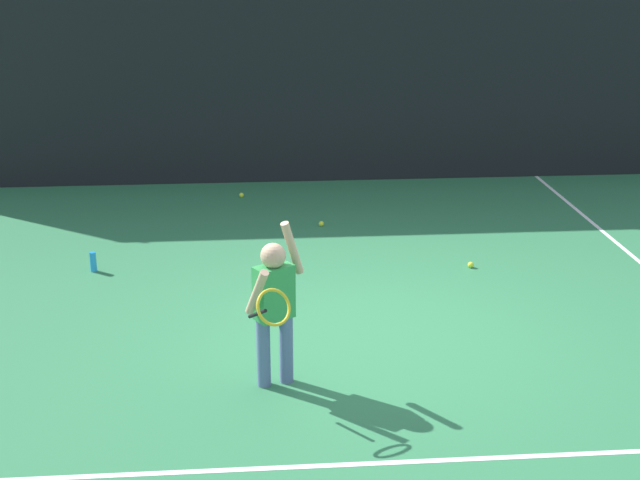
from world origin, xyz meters
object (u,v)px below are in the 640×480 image
object	(u,v)px
tennis_player	(274,302)
water_bottle	(93,262)
tennis_ball_0	(241,195)
tennis_ball_1	(321,224)
tennis_ball_2	(471,265)

from	to	relation	value
tennis_player	water_bottle	world-z (taller)	tennis_player
tennis_ball_0	tennis_ball_1	world-z (taller)	same
tennis_player	water_bottle	size ratio (longest dim) A/B	6.14
water_bottle	tennis_ball_1	world-z (taller)	water_bottle
tennis_player	tennis_ball_2	xyz separation A→B (m)	(2.22, 2.47, -0.69)
tennis_ball_1	tennis_ball_2	bearing A→B (deg)	-46.00
tennis_ball_1	tennis_ball_0	bearing A→B (deg)	126.39
tennis_player	tennis_ball_1	xyz separation A→B (m)	(0.70, 4.04, -0.69)
water_bottle	tennis_ball_2	bearing A→B (deg)	-3.00
tennis_ball_0	tennis_player	bearing A→B (deg)	-86.75
tennis_ball_1	water_bottle	bearing A→B (deg)	-152.33
tennis_ball_0	tennis_ball_1	bearing A→B (deg)	-53.61
tennis_player	tennis_ball_1	bearing A→B (deg)	47.91
tennis_ball_0	tennis_ball_1	size ratio (longest dim) A/B	1.00
water_bottle	tennis_ball_1	distance (m)	2.92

